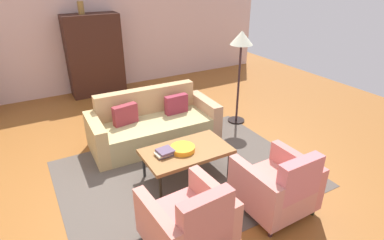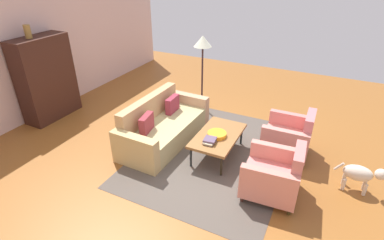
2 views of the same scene
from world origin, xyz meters
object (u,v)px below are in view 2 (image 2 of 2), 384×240
at_px(couch, 162,127).
at_px(book_stack, 210,140).
at_px(armchair_right, 290,138).
at_px(dog, 361,174).
at_px(cabinet, 46,79).
at_px(fruit_bowl, 217,134).
at_px(vase_tall, 28,31).
at_px(floor_lamp, 203,48).
at_px(armchair_left, 276,176).
at_px(coffee_table, 218,136).

bearing_deg(couch, book_stack, 76.76).
bearing_deg(armchair_right, dog, -116.02).
bearing_deg(book_stack, cabinet, 88.57).
xyz_separation_m(fruit_bowl, cabinet, (-0.15, 3.95, 0.43)).
xyz_separation_m(book_stack, vase_tall, (-0.05, 3.92, 1.46)).
distance_m(cabinet, dog, 6.29).
bearing_deg(floor_lamp, couch, 176.74).
relative_size(book_stack, vase_tall, 1.08).
bearing_deg(couch, floor_lamp, 178.38).
height_order(armchair_left, book_stack, armchair_left).
relative_size(fruit_bowl, floor_lamp, 0.19).
bearing_deg(vase_tall, armchair_right, -79.38).
distance_m(armchair_left, armchair_right, 1.20).
relative_size(couch, cabinet, 1.18).
bearing_deg(dog, coffee_table, -178.72).
xyz_separation_m(armchair_left, fruit_bowl, (0.54, 1.17, 0.12)).
distance_m(armchair_left, book_stack, 1.24).
height_order(armchair_left, dog, armchair_left).
xyz_separation_m(fruit_bowl, floor_lamp, (1.75, 1.09, 0.98)).
height_order(couch, armchair_right, armchair_right).
distance_m(armchair_left, fruit_bowl, 1.29).
bearing_deg(armchair_left, dog, -63.70).
distance_m(couch, dog, 3.50).
distance_m(armchair_left, cabinet, 5.16).
height_order(coffee_table, armchair_right, armchair_right).
height_order(book_stack, floor_lamp, floor_lamp).
xyz_separation_m(cabinet, dog, (0.27, -6.26, -0.59)).
xyz_separation_m(armchair_left, book_stack, (0.29, 1.19, 0.13)).
relative_size(coffee_table, armchair_right, 1.36).
height_order(couch, coffee_table, couch).
distance_m(armchair_left, vase_tall, 5.36).
relative_size(book_stack, floor_lamp, 0.16).
height_order(armchair_right, floor_lamp, floor_lamp).
height_order(armchair_left, floor_lamp, floor_lamp).
height_order(armchair_left, fruit_bowl, armchair_left).
distance_m(coffee_table, dog, 2.31).
height_order(couch, armchair_left, armchair_left).
height_order(armchair_left, cabinet, cabinet).
bearing_deg(armchair_right, coffee_table, 116.33).
distance_m(coffee_table, floor_lamp, 2.27).
xyz_separation_m(cabinet, vase_tall, (-0.15, -0.00, 1.03)).
height_order(armchair_right, vase_tall, vase_tall).
height_order(floor_lamp, dog, floor_lamp).
distance_m(book_stack, vase_tall, 4.18).
height_order(coffee_table, dog, dog).
bearing_deg(dog, armchair_right, 154.57).
xyz_separation_m(armchair_right, vase_tall, (-0.96, 5.11, 1.59)).
xyz_separation_m(book_stack, floor_lamp, (2.00, 1.06, 0.97)).
xyz_separation_m(armchair_left, vase_tall, (0.24, 5.11, 1.59)).
distance_m(armchair_right, dog, 1.26).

